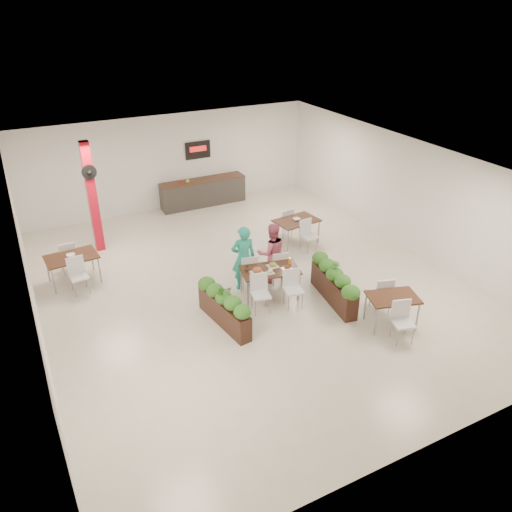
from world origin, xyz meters
The scene contains 12 objects.
ground centered at (0.00, 0.00, 0.00)m, with size 12.00×12.00×0.00m, color beige.
room_shell centered at (0.00, 0.00, 2.01)m, with size 10.10×12.10×3.22m.
red_column centered at (-3.00, 3.79, 1.64)m, with size 0.40×0.41×3.20m.
service_counter centered at (1.00, 5.65, 0.49)m, with size 3.00×0.64×2.20m.
main_table centered at (0.20, -0.72, 0.64)m, with size 1.54×1.84×0.92m.
diner_man centered at (-0.19, -0.07, 0.85)m, with size 0.62×0.41×1.71m, color teal.
diner_woman centered at (0.61, -0.07, 0.80)m, with size 0.78×0.61×1.60m, color #D25D7B.
planter_left centered at (-1.27, -1.29, 0.51)m, with size 0.60×1.90×1.00m.
planter_right centered at (1.48, -1.61, 0.51)m, with size 0.64×2.01×1.06m.
side_table_a centered at (-3.97, 2.18, 0.63)m, with size 1.32×1.65×0.92m.
side_table_b centered at (2.32, 1.53, 0.63)m, with size 1.34×1.66×0.92m.
side_table_c centered at (2.04, -3.03, 0.62)m, with size 1.26×1.67×0.92m.
Camera 1 is at (-4.88, -9.92, 6.66)m, focal length 35.00 mm.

